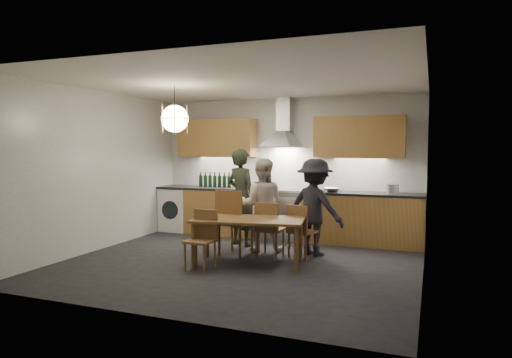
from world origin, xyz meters
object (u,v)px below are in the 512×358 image
(person_mid, at_px, (262,205))
(dining_table, at_px, (248,224))
(mixing_bowl, at_px, (332,190))
(chair_back_left, at_px, (232,218))
(wine_bottles, at_px, (215,180))
(person_left, at_px, (242,197))
(chair_front, at_px, (203,235))
(person_right, at_px, (315,207))
(stock_pot, at_px, (392,189))

(person_mid, bearing_deg, dining_table, 83.29)
(mixing_bowl, bearing_deg, chair_back_left, -130.07)
(person_mid, relative_size, wine_bottles, 2.18)
(dining_table, height_order, wine_bottles, wine_bottles)
(dining_table, distance_m, person_mid, 0.92)
(chair_back_left, distance_m, person_mid, 0.59)
(person_left, bearing_deg, chair_front, 115.07)
(chair_front, relative_size, wine_bottles, 1.18)
(chair_back_left, distance_m, wine_bottles, 1.99)
(person_right, bearing_deg, person_mid, 22.22)
(person_left, distance_m, person_right, 1.36)
(dining_table, relative_size, wine_bottles, 2.45)
(person_mid, relative_size, mixing_bowl, 4.80)
(dining_table, height_order, chair_back_left, chair_back_left)
(person_mid, height_order, mixing_bowl, person_mid)
(chair_front, bearing_deg, person_right, 49.11)
(person_left, xyz_separation_m, mixing_bowl, (1.40, 0.74, 0.11))
(person_mid, height_order, person_right, person_right)
(person_left, height_order, person_right, person_left)
(dining_table, relative_size, chair_back_left, 1.65)
(chair_back_left, bearing_deg, wine_bottles, -48.19)
(chair_back_left, xyz_separation_m, chair_front, (-0.08, -0.84, -0.12))
(chair_front, relative_size, stock_pot, 3.85)
(chair_back_left, bearing_deg, person_mid, -114.92)
(chair_back_left, xyz_separation_m, person_right, (1.18, 0.49, 0.17))
(chair_front, relative_size, person_right, 0.54)
(wine_bottles, bearing_deg, dining_table, -52.78)
(person_mid, distance_m, mixing_bowl, 1.37)
(chair_back_left, distance_m, chair_front, 0.85)
(dining_table, bearing_deg, wine_bottles, 117.02)
(stock_pot, height_order, wine_bottles, wine_bottles)
(chair_front, distance_m, stock_pot, 3.38)
(stock_pot, bearing_deg, dining_table, -132.43)
(chair_back_left, bearing_deg, chair_front, 92.15)
(chair_front, distance_m, person_right, 1.85)
(stock_pot, relative_size, wine_bottles, 0.31)
(person_right, height_order, mixing_bowl, person_right)
(dining_table, xyz_separation_m, chair_front, (-0.51, -0.42, -0.12))
(person_mid, bearing_deg, stock_pot, -165.95)
(chair_back_left, bearing_deg, dining_table, 143.73)
(stock_pot, distance_m, wine_bottles, 3.34)
(dining_table, bearing_deg, person_right, 40.63)
(dining_table, height_order, person_mid, person_mid)
(dining_table, bearing_deg, chair_front, -150.99)
(person_mid, relative_size, stock_pot, 7.11)
(mixing_bowl, bearing_deg, person_right, -93.41)
(chair_back_left, bearing_deg, stock_pot, -137.75)
(chair_front, xyz_separation_m, wine_bottles, (-1.01, 2.43, 0.58))
(mixing_bowl, bearing_deg, wine_bottles, 177.01)
(person_right, bearing_deg, dining_table, 72.16)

